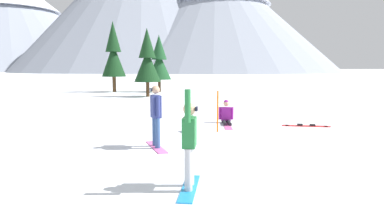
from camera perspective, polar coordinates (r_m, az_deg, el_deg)
name	(u,v)px	position (r m, az deg, el deg)	size (l,w,h in m)	color
ground_plane	(290,162)	(8.67, 16.35, -8.92)	(800.00, 800.00, 0.00)	white
snowboarder_foreground	(189,142)	(6.37, -0.44, -5.92)	(0.61, 1.51, 1.94)	#1E8CD8
snowboarder_midground	(156,115)	(9.70, -6.19, -1.19)	(0.65, 1.62, 1.81)	pink
snowboarder_background	(226,115)	(13.97, 5.89, -1.27)	(0.69, 1.83, 0.97)	black
loose_snowboard_far_spare	(306,126)	(14.02, 18.94, -2.89)	(1.89, 0.78, 0.09)	red
backpack_blue	(190,128)	(12.11, -0.42, -3.47)	(0.39, 0.55, 0.29)	#2D4C9E
trail_marker_pole	(218,111)	(12.04, 4.40, -0.59)	(0.06, 0.06, 1.50)	orange
pine_tree_short	(113,54)	(32.53, -13.29, 9.04)	(2.24, 2.24, 6.63)	#472D19
pine_tree_twin	(147,60)	(26.77, -7.66, 8.22)	(2.09, 2.09, 5.40)	#472D19
pine_tree_tall	(159,61)	(31.98, -5.64, 8.01)	(2.26, 2.26, 5.37)	#472D19
peak_central_summit	(8,19)	(265.98, -28.98, 13.14)	(153.47, 153.47, 66.65)	#8C93A3
peak_west_ridge	(216,15)	(173.11, 4.06, 15.59)	(120.11, 120.11, 54.20)	#8C93A3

